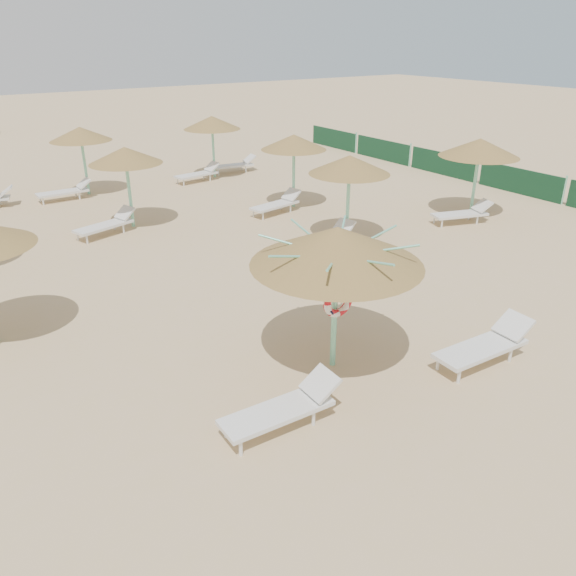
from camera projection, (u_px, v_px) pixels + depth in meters
ground at (344, 364)px, 11.07m from camera, size 120.00×120.00×0.00m
main_palapa at (337, 247)px, 10.03m from camera, size 3.17×3.17×2.84m
lounger_main_a at (284, 408)px, 9.19m from camera, size 2.08×0.68×0.75m
lounger_main_b at (486, 345)px, 11.00m from camera, size 2.21×0.75×0.79m
palapa_field at (178, 155)px, 18.45m from camera, size 19.22×13.24×2.70m
windbreak_fence at (444, 164)px, 25.50m from camera, size 0.08×19.84×1.10m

